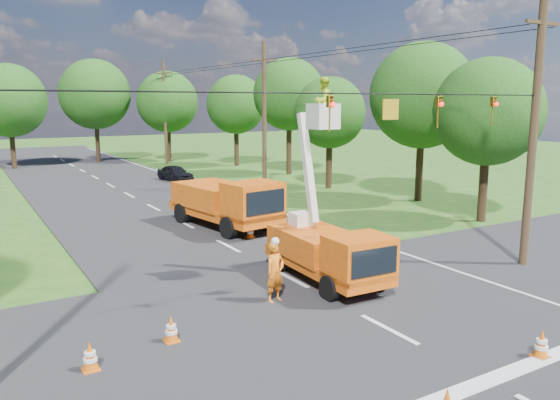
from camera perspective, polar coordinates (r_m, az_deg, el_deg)
ground at (r=32.40m, az=-13.08°, el=-0.85°), size 140.00×140.00×0.00m
road_main at (r=32.40m, az=-13.08°, el=-0.85°), size 12.00×100.00×0.06m
road_cross at (r=16.77m, az=6.63°, el=-11.07°), size 56.00×10.00×0.07m
stop_bar at (r=13.41m, az=20.90°, el=-17.40°), size 9.00×0.45×0.02m
edge_line at (r=34.48m, az=-4.20°, el=0.05°), size 0.12×90.00×0.02m
bucket_truck at (r=18.51m, az=5.03°, el=-4.21°), size 2.30×5.39×6.88m
second_truck at (r=26.54m, az=-5.55°, el=-0.20°), size 3.44×6.92×2.48m
ground_worker at (r=16.78m, az=-0.51°, el=-7.55°), size 0.78×0.61×1.90m
distant_car at (r=43.23m, az=-10.89°, el=2.79°), size 2.11×3.83×1.23m
traffic_cone_1 at (r=14.86m, az=25.65°, el=-13.43°), size 0.38×0.38×0.71m
traffic_cone_2 at (r=21.22m, az=3.43°, el=-5.41°), size 0.38×0.38×0.71m
traffic_cone_3 at (r=24.60m, az=-3.12°, el=-3.22°), size 0.38×0.38×0.71m
traffic_cone_4 at (r=14.55m, az=-11.30°, el=-13.11°), size 0.38×0.38×0.71m
traffic_cone_5 at (r=13.61m, az=-19.23°, el=-15.19°), size 0.38×0.38×0.71m
traffic_cone_7 at (r=30.60m, az=-2.36°, el=-0.55°), size 0.38×0.38×0.71m
pole_right_near at (r=21.92m, az=24.99°, el=6.76°), size 1.80×0.30×10.00m
pole_right_mid at (r=37.07m, az=-1.66°, el=8.73°), size 1.80×0.30×10.00m
pole_right_far at (r=55.39m, az=-11.94°, el=9.00°), size 1.80×0.30×10.00m
signal_span at (r=17.09m, az=13.07°, el=9.32°), size 18.00×0.29×1.07m
tree_right_a at (r=29.50m, az=20.92°, el=8.57°), size 5.40×5.40×8.28m
tree_right_b at (r=34.61m, az=14.68°, el=10.50°), size 6.40×6.40×9.65m
tree_right_c at (r=38.76m, az=5.23°, el=9.06°), size 5.00×5.00×7.83m
tree_right_d at (r=46.30m, az=0.96°, el=10.97°), size 6.00×6.00×9.70m
tree_right_e at (r=52.81m, az=-4.63°, el=9.90°), size 5.60×5.60×8.63m
tree_far_a at (r=55.54m, az=-26.48°, el=9.29°), size 6.60×6.60×9.50m
tree_far_b at (r=58.72m, az=-18.79°, el=10.41°), size 7.00×7.00×10.32m
tree_far_c at (r=57.60m, az=-11.68°, el=10.00°), size 6.20×6.20×9.18m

